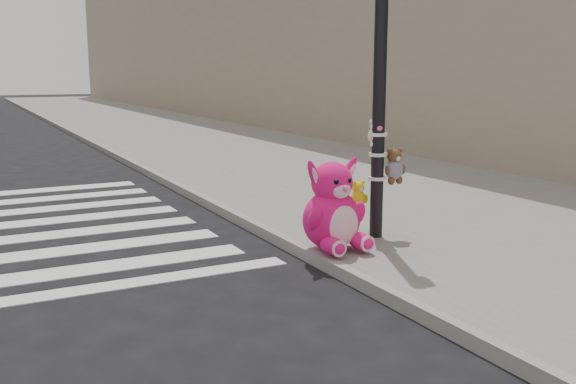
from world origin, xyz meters
TOP-DOWN VIEW (x-y plane):
  - ground at (0.00, 0.00)m, footprint 120.00×120.00m
  - sidewalk_near at (5.00, 10.00)m, footprint 7.00×80.00m
  - curb_edge at (1.55, 10.00)m, footprint 0.12×80.00m
  - bld_near at (10.50, 20.00)m, footprint 5.00×60.00m
  - signal_pole at (2.62, 1.81)m, footprint 0.71×0.49m
  - pink_bunny at (1.80, 1.54)m, footprint 0.78×0.84m
  - red_teddy at (1.80, 1.80)m, footprint 0.15×0.13m

SIDE VIEW (x-z plane):
  - ground at x=0.00m, z-range 0.00..0.00m
  - sidewalk_near at x=5.00m, z-range 0.00..0.14m
  - curb_edge at x=1.55m, z-range -0.01..0.15m
  - red_teddy at x=1.80m, z-range 0.14..0.32m
  - pink_bunny at x=1.80m, z-range 0.04..1.14m
  - signal_pole at x=2.62m, z-range -0.26..3.74m
  - bld_near at x=10.50m, z-range 0.00..10.00m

